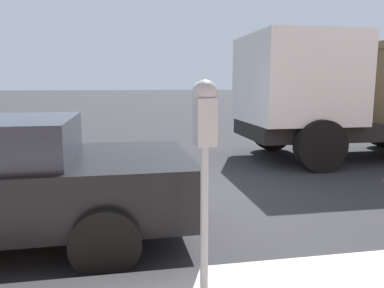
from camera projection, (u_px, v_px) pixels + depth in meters
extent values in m
plane|color=#2B2B2D|center=(152.00, 205.00, 5.39)|extent=(220.00, 220.00, 0.00)
cylinder|color=gray|center=(204.00, 221.00, 2.79)|extent=(0.06, 0.06, 1.14)
cube|color=gray|center=(205.00, 122.00, 2.67)|extent=(0.20, 0.14, 0.34)
sphere|color=gray|center=(205.00, 93.00, 2.64)|extent=(0.19, 0.19, 0.19)
cube|color=#19389E|center=(202.00, 126.00, 2.78)|extent=(0.01, 0.11, 0.12)
cube|color=black|center=(202.00, 110.00, 2.76)|extent=(0.01, 0.10, 0.08)
cylinder|color=black|center=(110.00, 186.00, 5.21)|extent=(0.23, 0.64, 0.64)
cylinder|color=black|center=(106.00, 242.00, 3.34)|extent=(0.23, 0.64, 0.64)
cube|color=silver|center=(295.00, 79.00, 8.38)|extent=(2.52, 2.21, 1.92)
cylinder|color=black|center=(320.00, 146.00, 7.37)|extent=(0.31, 1.04, 1.04)
cylinder|color=black|center=(272.00, 130.00, 9.80)|extent=(0.31, 1.04, 1.04)
cylinder|color=black|center=(384.00, 128.00, 10.37)|extent=(0.31, 1.04, 1.04)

